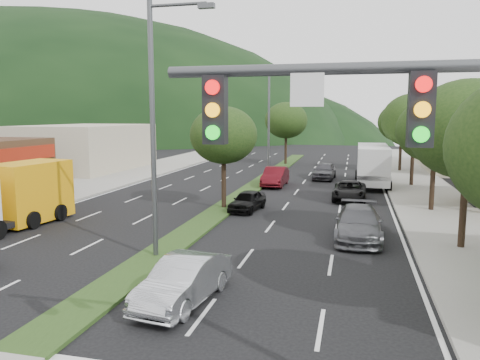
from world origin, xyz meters
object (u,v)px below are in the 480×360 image
(tree_r_c, at_px, (435,130))
(tree_r_d, at_px, (414,121))
(car_queue_c, at_px, (275,177))
(box_truck, at_px, (18,197))
(car_queue_d, at_px, (350,191))
(motorhome, at_px, (373,164))
(car_queue_e, at_px, (324,171))
(car_queue_b, at_px, (359,223))
(tree_r_b, at_px, (469,130))
(tree_med_near, at_px, (224,135))
(tree_r_e, at_px, (402,122))
(car_queue_a, at_px, (247,201))
(streetlight_near, at_px, (157,116))
(tree_med_far, at_px, (286,120))
(sedan_silver, at_px, (184,281))
(streetlight_mid, at_px, (271,115))
(traffic_signal, at_px, (463,185))

(tree_r_c, xyz_separation_m, tree_r_d, (0.00, 10.00, 0.43))
(car_queue_c, xyz_separation_m, box_truck, (-10.46, -16.44, 0.75))
(box_truck, bearing_deg, car_queue_d, -138.98)
(car_queue_d, xyz_separation_m, motorhome, (1.68, 7.13, 1.07))
(car_queue_e, bearing_deg, car_queue_b, -78.34)
(tree_r_d, bearing_deg, car_queue_e, 158.11)
(tree_r_b, xyz_separation_m, tree_r_c, (0.00, 8.00, -0.29))
(tree_med_near, relative_size, car_queue_d, 1.32)
(tree_r_e, xyz_separation_m, car_queue_a, (-10.50, -22.21, -4.29))
(tree_r_e, bearing_deg, streetlight_near, -110.23)
(tree_r_d, relative_size, box_truck, 1.07)
(car_queue_a, distance_m, car_queue_b, 8.07)
(tree_med_far, relative_size, car_queue_b, 1.37)
(tree_med_far, distance_m, car_queue_d, 22.86)
(tree_med_near, xyz_separation_m, sedan_silver, (2.66, -13.96, -3.74))
(tree_r_c, distance_m, sedan_silver, 18.93)
(streetlight_near, xyz_separation_m, car_queue_b, (7.62, 4.79, -4.85))
(streetlight_mid, distance_m, car_queue_e, 6.85)
(car_queue_d, bearing_deg, tree_r_d, 58.39)
(tree_med_far, height_order, streetlight_mid, streetlight_mid)
(car_queue_b, height_order, box_truck, box_truck)
(traffic_signal, height_order, tree_r_c, traffic_signal)
(car_queue_d, bearing_deg, sedan_silver, -102.59)
(motorhome, bearing_deg, tree_med_far, 122.92)
(traffic_signal, distance_m, car_queue_e, 34.78)
(motorhome, bearing_deg, tree_r_c, -72.86)
(box_truck, bearing_deg, car_queue_e, -117.22)
(tree_med_far, xyz_separation_m, box_truck, (-8.96, -32.64, -3.50))
(tree_med_near, bearing_deg, car_queue_d, 33.21)
(streetlight_near, relative_size, car_queue_e, 2.29)
(car_queue_a, bearing_deg, motorhome, 66.19)
(tree_r_b, distance_m, car_queue_c, 19.44)
(tree_med_far, xyz_separation_m, car_queue_e, (5.05, -11.21, -4.26))
(sedan_silver, bearing_deg, motorhome, 83.94)
(tree_r_d, distance_m, car_queue_d, 9.72)
(sedan_silver, distance_m, car_queue_b, 10.16)
(car_queue_b, bearing_deg, tree_r_e, 81.59)
(tree_r_e, height_order, car_queue_b, tree_r_e)
(streetlight_near, bearing_deg, tree_r_e, 69.77)
(traffic_signal, bearing_deg, car_queue_a, 111.28)
(tree_r_b, xyz_separation_m, car_queue_b, (-4.17, 0.79, -4.30))
(sedan_silver, distance_m, car_queue_c, 23.78)
(tree_r_b, distance_m, streetlight_mid, 24.09)
(tree_r_d, height_order, car_queue_e, tree_r_d)
(tree_med_near, distance_m, car_queue_c, 10.57)
(tree_r_b, relative_size, tree_r_c, 1.07)
(motorhome, bearing_deg, tree_r_e, 73.74)
(tree_r_d, relative_size, streetlight_near, 0.72)
(tree_med_near, height_order, box_truck, tree_med_near)
(tree_med_near, distance_m, streetlight_near, 10.07)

